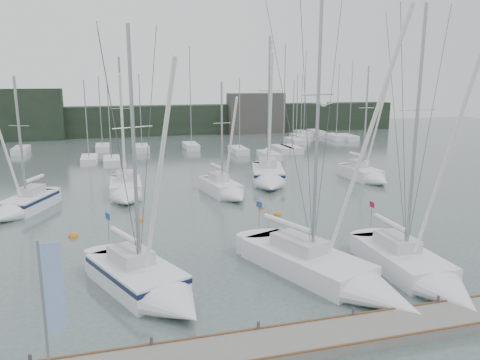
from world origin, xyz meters
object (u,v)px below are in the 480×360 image
buoy_a (139,220)px  buoy_c (73,237)px  sailboat_near_right (422,274)px  sailboat_mid_c (227,191)px  sailboat_near_center (339,276)px  dock_banner (50,296)px  sailboat_mid_d (269,177)px  buoy_b (261,208)px  sailboat_near_left (152,286)px  sailboat_mid_e (368,176)px  sailboat_mid_a (20,207)px  buoy_d (277,215)px  sailboat_mid_b (126,192)px

buoy_a → buoy_c: bearing=-150.3°
sailboat_near_right → sailboat_mid_c: size_ratio=1.39×
sailboat_near_center → buoy_a: size_ratio=24.90×
sailboat_mid_c → dock_banner: sailboat_mid_c is taller
sailboat_near_right → sailboat_mid_d: 22.20m
buoy_a → buoy_b: (9.14, 0.75, 0.00)m
sailboat_near_left → buoy_c: sailboat_near_left is taller
sailboat_mid_e → sailboat_near_left: bearing=-142.3°
sailboat_near_center → buoy_a: (-8.47, 13.21, -0.51)m
dock_banner → sailboat_mid_c: bearing=58.4°
sailboat_mid_a → buoy_d: sailboat_mid_a is taller
sailboat_near_center → sailboat_mid_e: size_ratio=1.32×
sailboat_mid_d → sailboat_mid_b: bearing=-156.4°
sailboat_near_left → dock_banner: (-3.50, -5.27, 2.52)m
sailboat_near_center → buoy_d: (1.24, 11.88, -0.51)m
sailboat_mid_c → buoy_a: bearing=-156.8°
sailboat_near_left → buoy_d: bearing=23.5°
buoy_b → buoy_c: bearing=-166.7°
sailboat_mid_a → sailboat_near_center: bearing=-22.3°
sailboat_near_right → dock_banner: size_ratio=3.08×
sailboat_near_right → sailboat_mid_d: (-0.14, 22.20, 0.15)m
sailboat_mid_e → buoy_b: 14.14m
sailboat_mid_a → buoy_d: bearing=7.2°
buoy_b → buoy_d: bearing=-74.7°
sailboat_near_left → buoy_a: size_ratio=21.04×
sailboat_near_right → buoy_b: size_ratio=29.69×
sailboat_mid_e → buoy_a: size_ratio=18.84×
sailboat_mid_b → sailboat_mid_c: 8.23m
sailboat_near_left → sailboat_mid_d: bearing=34.5°
sailboat_near_center → buoy_b: size_ratio=32.39×
sailboat_mid_a → sailboat_mid_c: (15.63, 0.88, -0.03)m
sailboat_mid_b → sailboat_mid_d: (12.94, 1.81, 0.08)m
sailboat_mid_b → sailboat_near_center: bearing=-63.8°
sailboat_mid_e → sailboat_mid_a: bearing=-177.3°
sailboat_near_left → dock_banner: size_ratio=2.84×
sailboat_mid_d → dock_banner: size_ratio=3.15×
buoy_b → sailboat_near_center: bearing=-92.8°
sailboat_near_center → sailboat_mid_d: size_ratio=1.07×
sailboat_mid_e → buoy_d: size_ratio=22.15×
sailboat_mid_b → sailboat_mid_d: 13.07m
sailboat_mid_b → buoy_b: bearing=-28.6°
sailboat_mid_a → buoy_c: size_ratio=18.11×
sailboat_near_center → buoy_d: size_ratio=29.27×
buoy_a → buoy_d: (9.71, -1.33, 0.00)m
sailboat_mid_c → sailboat_mid_b: bearing=159.3°
dock_banner → buoy_b: bearing=49.8°
sailboat_near_center → dock_banner: 13.07m
sailboat_near_right → buoy_c: (-16.63, 11.61, -0.51)m
sailboat_near_center → sailboat_mid_d: 21.75m
sailboat_mid_e → dock_banner: (-25.54, -24.18, 2.54)m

